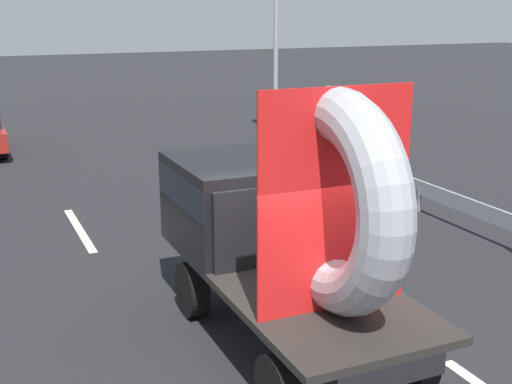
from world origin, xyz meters
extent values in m
plane|color=black|center=(0.00, 0.00, 0.00)|extent=(120.00, 120.00, 0.00)
cylinder|color=black|center=(-1.05, 2.00, 0.41)|extent=(0.28, 0.82, 0.82)
cylinder|color=black|center=(0.65, 2.00, 0.41)|extent=(0.28, 0.82, 0.82)
cylinder|color=black|center=(0.65, -0.96, 0.41)|extent=(0.28, 0.82, 0.82)
cube|color=black|center=(-0.20, 0.61, 0.82)|extent=(1.30, 4.81, 0.25)
cube|color=black|center=(-0.20, 2.00, 1.62)|extent=(2.00, 2.03, 1.35)
cube|color=black|center=(-0.20, 1.95, 1.92)|extent=(2.02, 1.93, 0.44)
cube|color=black|center=(-0.20, -0.40, 0.99)|extent=(2.00, 2.78, 0.10)
cube|color=black|center=(-0.20, 0.94, 1.59)|extent=(1.80, 0.08, 1.10)
torus|color=#9E9EA3|center=(-0.20, -0.55, 2.32)|extent=(0.60, 2.55, 2.55)
cube|color=red|center=(-0.20, -0.55, 2.32)|extent=(1.90, 0.03, 2.55)
cylinder|color=black|center=(-2.79, 14.31, 0.32)|extent=(0.22, 0.65, 0.65)
cylinder|color=gray|center=(6.14, 14.20, 2.47)|extent=(0.16, 0.16, 4.95)
cube|color=gray|center=(5.24, 6.37, 0.55)|extent=(0.06, 11.59, 0.32)
cylinder|color=slate|center=(5.24, 4.92, 0.28)|extent=(0.10, 0.10, 0.55)
cylinder|color=slate|center=(5.24, 7.82, 0.28)|extent=(0.10, 0.10, 0.55)
cylinder|color=slate|center=(5.24, 10.72, 0.28)|extent=(0.10, 0.10, 0.55)
cube|color=beige|center=(-1.89, 6.70, 0.00)|extent=(0.16, 2.97, 0.01)
cube|color=beige|center=(1.49, 6.80, 0.00)|extent=(0.16, 2.33, 0.01)
camera|label=1|loc=(-3.93, -6.76, 4.41)|focal=47.47mm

